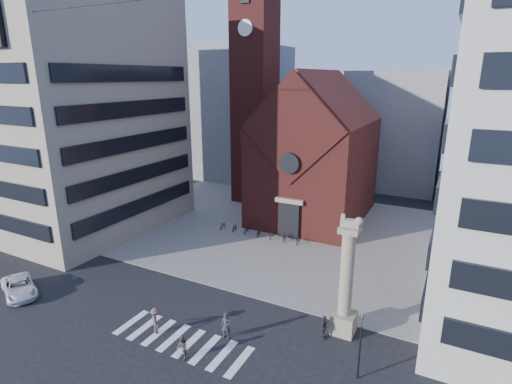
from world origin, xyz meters
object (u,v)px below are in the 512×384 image
traffic_light (360,345)px  pedestrian_0 (226,326)px  pedestrian_2 (324,327)px  pedestrian_1 (182,348)px  lion_column (346,288)px  scooter_0 (223,225)px  white_car (19,287)px

traffic_light → pedestrian_0: bearing=-177.8°
pedestrian_0 → pedestrian_2: 6.65m
pedestrian_1 → pedestrian_0: bearing=102.0°
pedestrian_0 → pedestrian_2: bearing=20.8°
pedestrian_0 → lion_column: bearing=25.6°
traffic_light → pedestrian_0: traffic_light is taller
pedestrian_0 → pedestrian_1: size_ratio=1.16×
pedestrian_2 → scooter_0: 21.97m
white_car → pedestrian_2: bearing=-51.5°
pedestrian_1 → lion_column: bearing=77.7°
white_car → pedestrian_0: (18.01, 2.96, 0.29)m
pedestrian_2 → scooter_0: bearing=55.8°
lion_column → white_car: bearing=-163.7°
traffic_light → pedestrian_2: bearing=137.9°
white_car → pedestrian_0: bearing=-56.3°
pedestrian_2 → white_car: bearing=109.8°
pedestrian_0 → pedestrian_1: pedestrian_0 is taller
traffic_light → pedestrian_2: 4.29m
pedestrian_2 → traffic_light: bearing=-126.5°
pedestrian_0 → pedestrian_2: (5.90, 3.06, -0.10)m
pedestrian_2 → scooter_0: (-16.87, 14.08, -0.40)m
lion_column → pedestrian_0: bearing=-147.9°
traffic_light → scooter_0: traffic_light is taller
lion_column → pedestrian_1: size_ratio=5.31×
traffic_light → scooter_0: (-19.87, 16.79, -1.84)m
pedestrian_1 → scooter_0: size_ratio=1.08×
pedestrian_0 → pedestrian_1: (-1.35, -3.06, -0.13)m
lion_column → scooter_0: 22.19m
traffic_light → pedestrian_2: traffic_light is taller
scooter_0 → white_car: bearing=-119.4°
pedestrian_1 → pedestrian_2: 9.49m
white_car → pedestrian_1: (16.66, -0.10, 0.16)m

